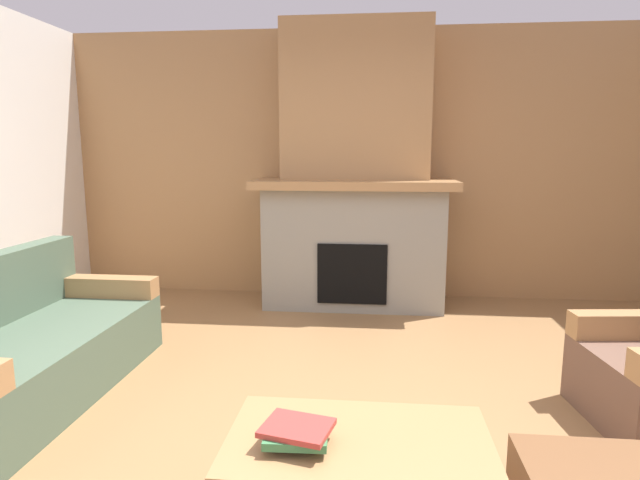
{
  "coord_description": "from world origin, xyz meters",
  "views": [
    {
      "loc": [
        0.18,
        -2.49,
        1.5
      ],
      "look_at": [
        -0.19,
        1.17,
        0.88
      ],
      "focal_mm": 29.57,
      "sensor_mm": 36.0,
      "label": 1
    }
  ],
  "objects": [
    {
      "name": "couch",
      "position": [
        -1.94,
        0.41,
        0.29
      ],
      "size": [
        0.86,
        1.81,
        0.85
      ],
      "color": "#4C604C",
      "rests_on": "ground"
    },
    {
      "name": "wall_back_wood_panel",
      "position": [
        0.0,
        3.0,
        1.35
      ],
      "size": [
        6.0,
        0.12,
        2.7
      ],
      "primitive_type": "cube",
      "color": "#A87A4C",
      "rests_on": "ground"
    },
    {
      "name": "book_stack_near_edge",
      "position": [
        -0.08,
        -0.71,
        0.47
      ],
      "size": [
        0.28,
        0.25,
        0.08
      ],
      "color": "#7A3D84",
      "rests_on": "coffee_table"
    },
    {
      "name": "ground",
      "position": [
        0.0,
        0.0,
        0.0
      ],
      "size": [
        9.0,
        9.0,
        0.0
      ],
      "primitive_type": "plane",
      "color": "olive"
    },
    {
      "name": "coffee_table",
      "position": [
        0.14,
        -0.66,
        0.38
      ],
      "size": [
        1.0,
        0.6,
        0.43
      ],
      "color": "#A87A4C",
      "rests_on": "ground"
    },
    {
      "name": "fireplace",
      "position": [
        0.0,
        2.62,
        1.16
      ],
      "size": [
        1.9,
        0.82,
        2.7
      ],
      "color": "gray",
      "rests_on": "ground"
    }
  ]
}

